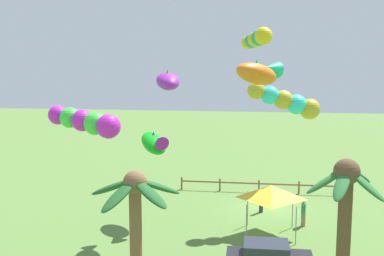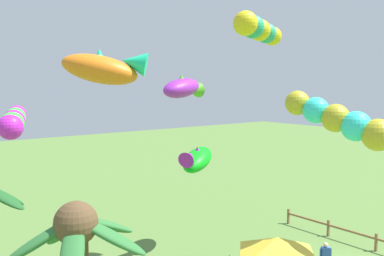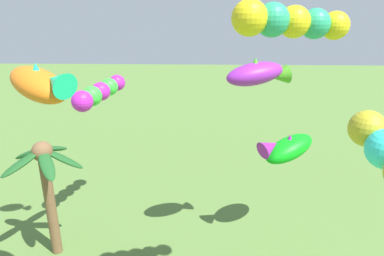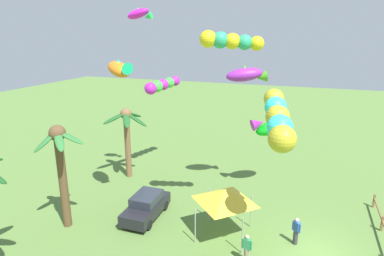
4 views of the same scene
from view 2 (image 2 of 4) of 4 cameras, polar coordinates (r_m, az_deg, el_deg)
The scene contains 8 objects.
rail_fence at distance 25.46m, azimuth 22.96°, elevation -13.36°, with size 11.71×0.12×0.95m.
festival_tent at distance 17.74m, azimuth 11.12°, elevation -15.01°, with size 2.86×2.86×2.85m.
kite_tube_0 at distance 17.19m, azimuth 8.63°, elevation 12.64°, with size 1.64×3.22×1.05m.
kite_fish_1 at distance 20.70m, azimuth -1.13°, elevation 5.24°, with size 2.00×2.99×1.26m.
kite_tube_2 at distance 18.28m, azimuth 18.87°, elevation 0.98°, with size 4.32×1.92×2.27m.
kite_fish_3 at distance 22.99m, azimuth 0.56°, elevation -4.05°, with size 2.56×3.25×1.66m.
kite_tube_5 at distance 19.28m, azimuth -22.33°, elevation 0.82°, with size 3.44×1.91×1.21m.
kite_fish_6 at distance 12.92m, azimuth -11.35°, elevation 7.71°, with size 2.28×2.60×1.22m.
Camera 2 is at (-10.69, 17.65, 8.71)m, focal length 40.77 mm.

